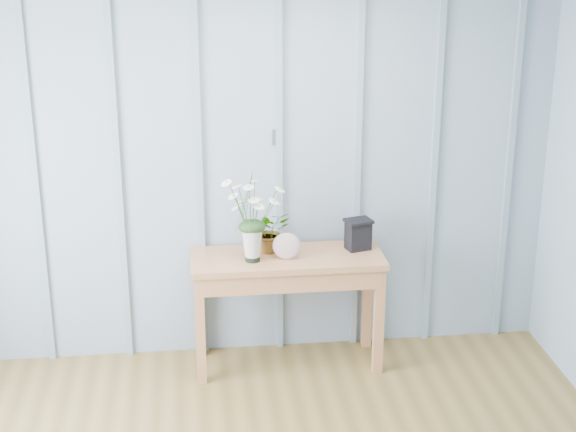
{
  "coord_description": "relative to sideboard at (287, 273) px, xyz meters",
  "views": [
    {
      "loc": [
        -0.31,
        -3.05,
        2.81
      ],
      "look_at": [
        0.27,
        1.94,
        1.03
      ],
      "focal_mm": 55.0,
      "sensor_mm": 36.0,
      "label": 1
    }
  ],
  "objects": [
    {
      "name": "room_shell",
      "position": [
        -0.27,
        -1.08,
        1.35
      ],
      "size": [
        4.0,
        4.5,
        2.5
      ],
      "color": "#8EA1B5",
      "rests_on": "ground"
    },
    {
      "name": "felt_disc_vessel",
      "position": [
        -0.01,
        -0.06,
        0.2
      ],
      "size": [
        0.18,
        0.08,
        0.17
      ],
      "primitive_type": "ellipsoid",
      "rotation": [
        0.0,
        0.0,
        -0.19
      ],
      "color": "#8B5261",
      "rests_on": "sideboard"
    },
    {
      "name": "daisy_vase",
      "position": [
        -0.22,
        -0.06,
        0.48
      ],
      "size": [
        0.41,
        0.31,
        0.58
      ],
      "color": "black",
      "rests_on": "sideboard"
    },
    {
      "name": "sideboard",
      "position": [
        0.0,
        0.0,
        0.0
      ],
      "size": [
        1.2,
        0.45,
        0.75
      ],
      "color": "#AE7045",
      "rests_on": "ground"
    },
    {
      "name": "spider_plant",
      "position": [
        -0.1,
        0.09,
        0.25
      ],
      "size": [
        0.29,
        0.26,
        0.27
      ],
      "primitive_type": "imported",
      "rotation": [
        0.0,
        0.0,
        0.26
      ],
      "color": "#1B3817",
      "rests_on": "sideboard"
    },
    {
      "name": "carved_box",
      "position": [
        0.46,
        0.06,
        0.22
      ],
      "size": [
        0.19,
        0.16,
        0.2
      ],
      "color": "black",
      "rests_on": "sideboard"
    }
  ]
}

